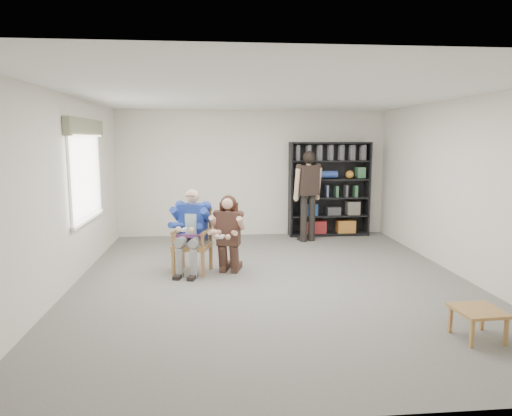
{
  "coord_description": "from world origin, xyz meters",
  "views": [
    {
      "loc": [
        -0.88,
        -6.7,
        2.15
      ],
      "look_at": [
        -0.2,
        0.6,
        1.05
      ],
      "focal_mm": 32.0,
      "sensor_mm": 36.0,
      "label": 1
    }
  ],
  "objects_px": {
    "armchair": "(192,241)",
    "kneeling_woman": "(228,235)",
    "bookshelf": "(329,189)",
    "side_table": "(477,324)",
    "standing_man": "(308,197)",
    "seated_man": "(192,231)"
  },
  "relations": [
    {
      "from": "bookshelf",
      "to": "side_table",
      "type": "distance_m",
      "value": 5.58
    },
    {
      "from": "seated_man",
      "to": "standing_man",
      "type": "distance_m",
      "value": 3.16
    },
    {
      "from": "kneeling_woman",
      "to": "seated_man",
      "type": "bearing_deg",
      "value": -175.98
    },
    {
      "from": "kneeling_woman",
      "to": "side_table",
      "type": "height_order",
      "value": "kneeling_woman"
    },
    {
      "from": "kneeling_woman",
      "to": "standing_man",
      "type": "xyz_separation_m",
      "value": [
        1.77,
        2.22,
        0.32
      ]
    },
    {
      "from": "bookshelf",
      "to": "side_table",
      "type": "height_order",
      "value": "bookshelf"
    },
    {
      "from": "side_table",
      "to": "standing_man",
      "type": "bearing_deg",
      "value": 99.81
    },
    {
      "from": "armchair",
      "to": "standing_man",
      "type": "bearing_deg",
      "value": 57.6
    },
    {
      "from": "bookshelf",
      "to": "standing_man",
      "type": "bearing_deg",
      "value": -136.32
    },
    {
      "from": "bookshelf",
      "to": "standing_man",
      "type": "relative_size",
      "value": 1.1
    },
    {
      "from": "armchair",
      "to": "kneeling_woman",
      "type": "height_order",
      "value": "kneeling_woman"
    },
    {
      "from": "armchair",
      "to": "bookshelf",
      "type": "bearing_deg",
      "value": 57.97
    },
    {
      "from": "armchair",
      "to": "bookshelf",
      "type": "relative_size",
      "value": 0.5
    },
    {
      "from": "side_table",
      "to": "kneeling_woman",
      "type": "bearing_deg",
      "value": 133.97
    },
    {
      "from": "seated_man",
      "to": "kneeling_woman",
      "type": "distance_m",
      "value": 0.6
    },
    {
      "from": "seated_man",
      "to": "standing_man",
      "type": "bearing_deg",
      "value": 57.6
    },
    {
      "from": "armchair",
      "to": "kneeling_woman",
      "type": "distance_m",
      "value": 0.6
    },
    {
      "from": "standing_man",
      "to": "kneeling_woman",
      "type": "bearing_deg",
      "value": -147.31
    },
    {
      "from": "side_table",
      "to": "bookshelf",
      "type": "bearing_deg",
      "value": 92.68
    },
    {
      "from": "armchair",
      "to": "kneeling_woman",
      "type": "relative_size",
      "value": 0.84
    },
    {
      "from": "standing_man",
      "to": "armchair",
      "type": "bearing_deg",
      "value": -156.97
    },
    {
      "from": "seated_man",
      "to": "bookshelf",
      "type": "bearing_deg",
      "value": 57.97
    }
  ]
}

